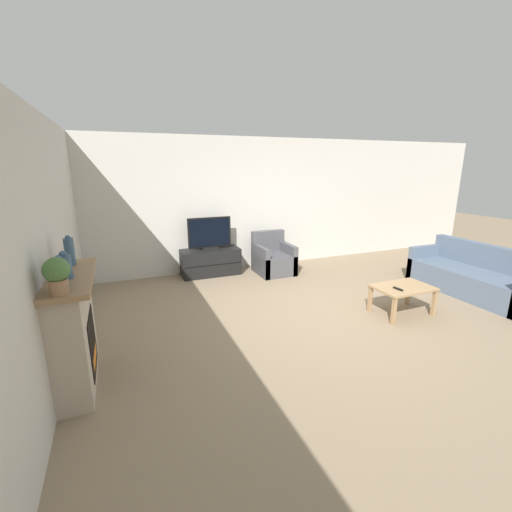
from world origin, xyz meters
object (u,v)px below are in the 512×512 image
fireplace (74,330)px  mantel_vase_centre_left (64,266)px  mantel_vase_right (70,251)px  potted_plant (57,274)px  tv (210,234)px  couch (473,278)px  remote (398,289)px  armchair (273,260)px  coffee_table (403,291)px  tv_stand (211,262)px  mantel_vase_left (60,273)px

fireplace → mantel_vase_centre_left: 0.68m
mantel_vase_right → potted_plant: (0.00, -0.89, 0.02)m
tv → couch: (3.90, -2.70, -0.55)m
fireplace → remote: fireplace is taller
mantel_vase_centre_left → fireplace: bearing=100.3°
fireplace → mantel_vase_right: size_ratio=3.85×
potted_plant → remote: (4.10, 0.49, -0.87)m
mantel_vase_right → mantel_vase_centre_left: bearing=-90.0°
fireplace → remote: (4.11, -0.04, -0.14)m
mantel_vase_right → tv: 3.36m
potted_plant → tv: potted_plant is taller
remote → armchair: bearing=99.9°
mantel_vase_centre_left → couch: size_ratio=0.13×
coffee_table → remote: 0.19m
tv_stand → couch: (3.90, -2.70, 0.02)m
potted_plant → couch: potted_plant is taller
mantel_vase_centre_left → coffee_table: size_ratio=0.31×
mantel_vase_centre_left → remote: (4.10, 0.06, -0.82)m
couch → coffee_table: bearing=-173.8°
mantel_vase_left → couch: size_ratio=0.14×
coffee_table → couch: (1.77, 0.19, -0.09)m
mantel_vase_left → mantel_vase_right: bearing=90.0°
mantel_vase_right → tv_stand: (2.13, 2.55, -1.02)m
mantel_vase_centre_left → tv: (2.13, 3.01, -0.43)m
tv_stand → mantel_vase_left: bearing=-123.0°
mantel_vase_left → armchair: 4.58m
tv → coffee_table: (2.13, -2.89, -0.46)m
potted_plant → tv_stand: size_ratio=0.27×
fireplace → mantel_vase_centre_left: size_ratio=4.70×
mantel_vase_centre_left → mantel_vase_right: (-0.00, 0.46, 0.03)m
potted_plant → tv_stand: potted_plant is taller
mantel_vase_centre_left → coffee_table: 4.36m
fireplace → mantel_vase_centre_left: mantel_vase_centre_left is taller
fireplace → remote: 4.12m
coffee_table → remote: bearing=-158.1°
mantel_vase_centre_left → coffee_table: (4.26, 0.12, -0.89)m
fireplace → potted_plant: (0.02, -0.52, 0.73)m
mantel_vase_centre_left → mantel_vase_right: size_ratio=0.82×
mantel_vase_left → tv_stand: size_ratio=0.24×
mantel_vase_left → tv: mantel_vase_left is taller
tv_stand → armchair: 1.27m
potted_plant → coffee_table: (4.26, 0.55, -0.94)m
potted_plant → couch: 6.16m
mantel_vase_left → potted_plant: bearing=-90.0°
potted_plant → tv: 4.08m
armchair → coffee_table: size_ratio=1.00×
mantel_vase_right → potted_plant: size_ratio=1.04×
armchair → couch: same height
fireplace → tv_stand: size_ratio=1.06×
mantel_vase_centre_left → armchair: (3.36, 2.68, -0.98)m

